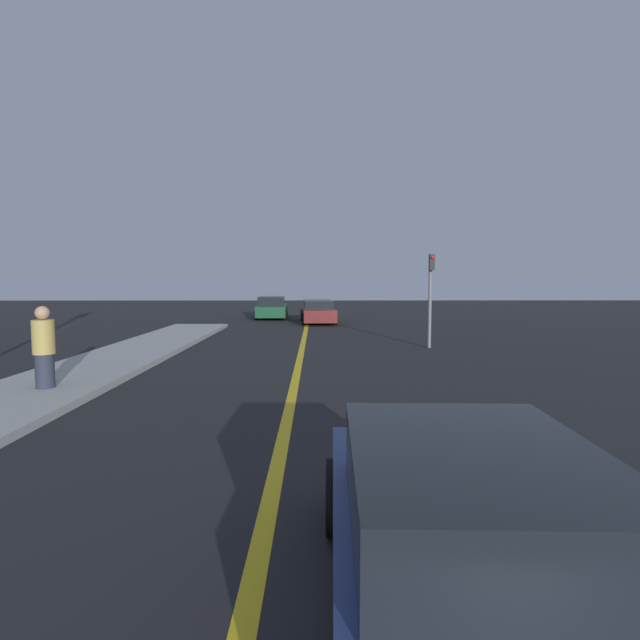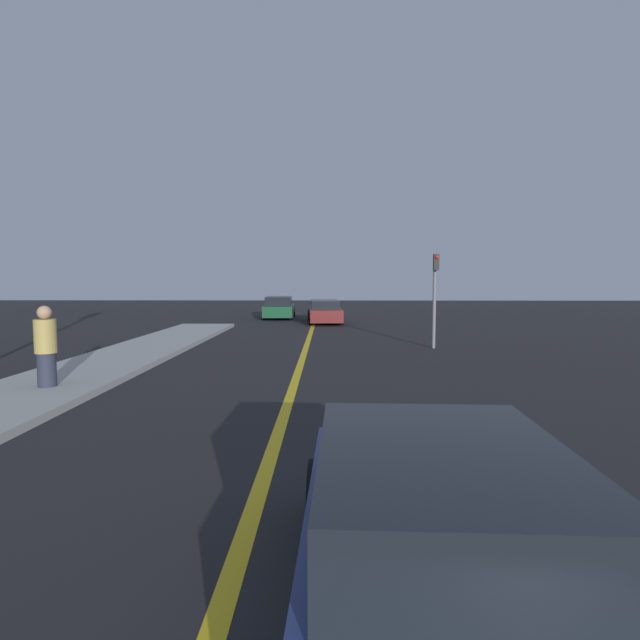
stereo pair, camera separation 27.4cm
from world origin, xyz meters
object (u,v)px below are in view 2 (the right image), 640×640
at_px(car_far_distant, 279,308).
at_px(pedestrian_far_standing, 46,347).
at_px(car_near_right_lane, 436,540).
at_px(car_ahead_center, 325,312).
at_px(traffic_light, 435,290).

xyz_separation_m(car_far_distant, pedestrian_far_standing, (-2.91, -20.42, 0.34)).
distance_m(car_near_right_lane, pedestrian_far_standing, 9.70).
distance_m(car_ahead_center, traffic_light, 11.10).
relative_size(car_far_distant, pedestrian_far_standing, 2.45).
distance_m(car_far_distant, traffic_light, 15.02).
bearing_deg(car_ahead_center, traffic_light, -72.56).
distance_m(car_far_distant, pedestrian_far_standing, 20.63).
xyz_separation_m(car_near_right_lane, car_far_distant, (-3.76, 27.47, -0.00)).
height_order(car_near_right_lane, pedestrian_far_standing, pedestrian_far_standing).
relative_size(car_near_right_lane, car_ahead_center, 0.83).
height_order(car_near_right_lane, car_far_distant, car_far_distant).
bearing_deg(car_ahead_center, car_near_right_lane, -91.11).
height_order(car_near_right_lane, traffic_light, traffic_light).
relative_size(car_ahead_center, pedestrian_far_standing, 2.85).
height_order(car_ahead_center, pedestrian_far_standing, pedestrian_far_standing).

